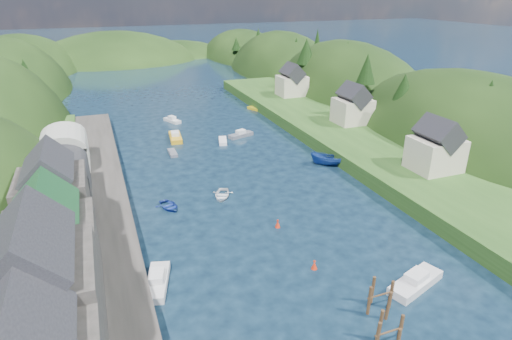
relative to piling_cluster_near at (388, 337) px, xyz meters
name	(u,v)px	position (x,y,z in m)	size (l,w,h in m)	color
ground	(215,147)	(0.24, 53.52, -1.36)	(600.00, 600.00, 0.00)	black
hillside_right	(344,124)	(45.24, 78.52, -8.77)	(36.00, 245.56, 48.00)	black
far_hills	(143,82)	(1.46, 177.52, -12.16)	(103.00, 68.00, 44.00)	black
hill_trees	(204,76)	(2.20, 67.55, 9.67)	(91.84, 149.82, 12.10)	black
quay_left	(83,250)	(-23.76, 23.52, -0.36)	(12.00, 110.00, 2.00)	#2D2B28
terrace_left_grass	(13,261)	(-30.76, 23.52, -0.11)	(12.00, 110.00, 2.50)	#234719
quayside_buildings	(45,281)	(-25.76, 9.91, 5.73)	(8.00, 35.84, 12.90)	#2D2B28
boat_sheds	(62,159)	(-25.76, 42.52, 3.91)	(7.00, 21.00, 7.50)	#2D2D30
terrace_right	(356,142)	(25.24, 43.52, -0.16)	(16.00, 120.00, 2.40)	#234719
right_bank_cottages	(348,107)	(28.24, 51.85, 4.49)	(9.00, 59.24, 8.41)	beige
piling_cluster_near	(388,337)	(0.00, 0.00, 0.00)	(2.81, 2.66, 3.86)	#382314
piling_cluster_far	(380,300)	(2.26, 4.23, -0.08)	(2.90, 2.74, 3.69)	#382314
channel_buoy_near	(314,265)	(-0.32, 12.29, -0.88)	(0.70, 0.70, 1.10)	red
channel_buoy_far	(278,224)	(-0.51, 21.81, -0.88)	(0.70, 0.70, 1.10)	red
moored_boats	(265,202)	(0.10, 27.79, -0.70)	(38.33, 90.32, 2.39)	white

